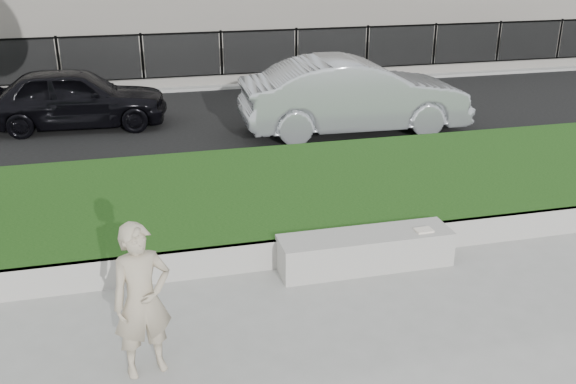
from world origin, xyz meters
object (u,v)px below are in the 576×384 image
object	(u,v)px
stone_bench	(365,250)
man	(142,301)
car_silver	(354,95)
book	(424,230)
car_dark	(75,97)

from	to	relation	value
stone_bench	man	bearing A→B (deg)	-152.18
car_silver	stone_bench	bearing A→B (deg)	163.76
book	car_dark	world-z (taller)	car_dark
car_dark	man	bearing A→B (deg)	-169.92
book	car_silver	bearing A→B (deg)	76.87
man	stone_bench	bearing A→B (deg)	12.95
stone_bench	car_silver	world-z (taller)	car_silver
stone_bench	book	world-z (taller)	book
book	car_dark	bearing A→B (deg)	119.14
stone_bench	man	size ratio (longest dim) A/B	1.43
stone_bench	book	size ratio (longest dim) A/B	10.14
man	car_silver	xyz separation A→B (m)	(4.81, 7.42, 0.05)
stone_bench	car_dark	xyz separation A→B (m)	(-4.00, 7.74, 0.49)
book	car_silver	size ratio (longest dim) A/B	0.05
car_dark	car_silver	distance (m)	6.21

